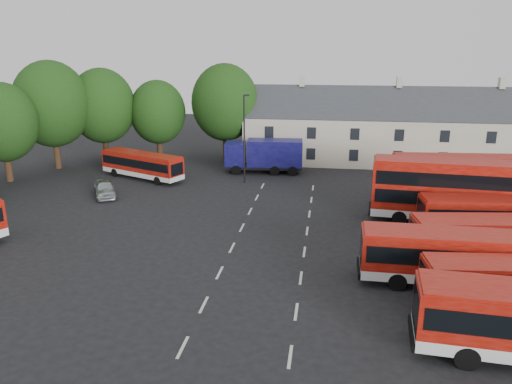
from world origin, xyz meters
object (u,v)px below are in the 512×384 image
bus_dd_south (453,188)px  lamppost (245,137)px  silver_car (105,188)px  box_truck (265,154)px

bus_dd_south → lamppost: 20.42m
silver_car → lamppost: lamppost is taller
box_truck → lamppost: size_ratio=0.96×
bus_dd_south → box_truck: (-16.49, 14.00, -0.81)m
bus_dd_south → box_truck: bearing=144.7°
lamppost → box_truck: bearing=71.7°
box_truck → silver_car: (-13.54, -11.05, -1.29)m
box_truck → lamppost: (-1.49, -4.50, 2.70)m
bus_dd_south → silver_car: size_ratio=2.80×
bus_dd_south → box_truck: size_ratio=1.46×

